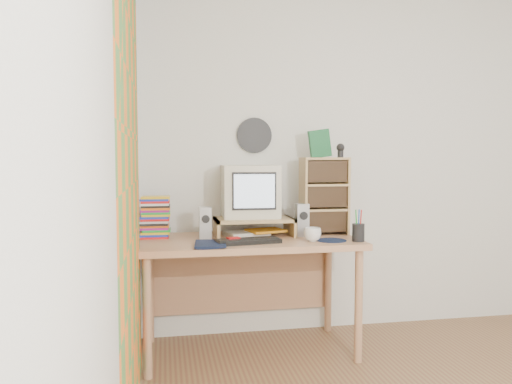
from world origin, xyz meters
name	(u,v)px	position (x,y,z in m)	size (l,w,h in m)	color
back_wall	(376,161)	(0.00, 1.75, 1.25)	(3.50, 3.50, 0.00)	white
left_wall	(109,165)	(-1.75, 0.00, 1.25)	(3.50, 3.50, 0.00)	white
curtain	(131,186)	(-1.71, 0.48, 1.15)	(2.20, 2.20, 0.00)	orange
wall_disc	(254,135)	(-0.93, 1.73, 1.43)	(0.25, 0.25, 0.02)	black
desk	(247,257)	(-1.03, 1.44, 0.62)	(1.40, 0.70, 0.75)	tan
monitor_riser	(254,222)	(-0.98, 1.48, 0.84)	(0.52, 0.30, 0.12)	tan
crt_monitor	(251,191)	(-0.99, 1.53, 1.05)	(0.37, 0.37, 0.35)	beige
speaker_left	(205,223)	(-1.31, 1.42, 0.85)	(0.08, 0.08, 0.20)	#A3A3A8
speaker_right	(302,220)	(-0.66, 1.42, 0.86)	(0.08, 0.08, 0.22)	#A3A3A8
keyboard	(248,241)	(-1.07, 1.20, 0.76)	(0.40, 0.13, 0.03)	black
dvd_stack	(155,218)	(-1.62, 1.52, 0.88)	(0.18, 0.13, 0.26)	brown
cd_rack	(324,196)	(-0.49, 1.48, 1.01)	(0.31, 0.17, 0.52)	tan
mug	(312,235)	(-0.66, 1.20, 0.79)	(0.11, 0.11, 0.09)	white
diary	(195,242)	(-1.39, 1.16, 0.77)	(0.22, 0.17, 0.04)	black
mousepad	(331,240)	(-0.53, 1.20, 0.75)	(0.19, 0.19, 0.00)	#101B35
pen_cup	(358,229)	(-0.38, 1.15, 0.83)	(0.08, 0.08, 0.15)	black
papers	(253,233)	(-0.98, 1.49, 0.77)	(0.27, 0.20, 0.04)	silver
red_box	(233,240)	(-1.15, 1.21, 0.77)	(0.08, 0.05, 0.04)	red
game_box	(320,144)	(-0.52, 1.49, 1.37)	(0.15, 0.03, 0.19)	#1A5D34
webcam	(340,150)	(-0.39, 1.46, 1.32)	(0.06, 0.06, 0.09)	black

